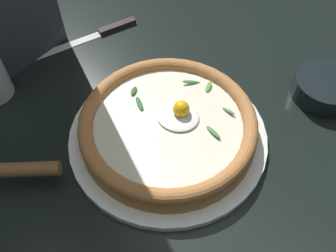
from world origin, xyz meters
name	(u,v)px	position (x,y,z in m)	size (l,w,h in m)	color
ground_plane	(183,140)	(0.00, 0.00, -0.01)	(2.40, 2.40, 0.03)	black
pizza_plate	(168,135)	(0.02, 0.02, 0.01)	(0.33, 0.33, 0.01)	white
pizza	(168,125)	(0.02, 0.02, 0.03)	(0.29, 0.29, 0.06)	#B9713A
side_bowl	(325,88)	(-0.15, -0.23, 0.02)	(0.11, 0.11, 0.04)	black
pizza_cutter	(10,170)	(0.16, 0.22, 0.04)	(0.14, 0.11, 0.07)	silver
table_knife	(100,33)	(0.30, -0.12, 0.00)	(0.11, 0.23, 0.01)	silver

